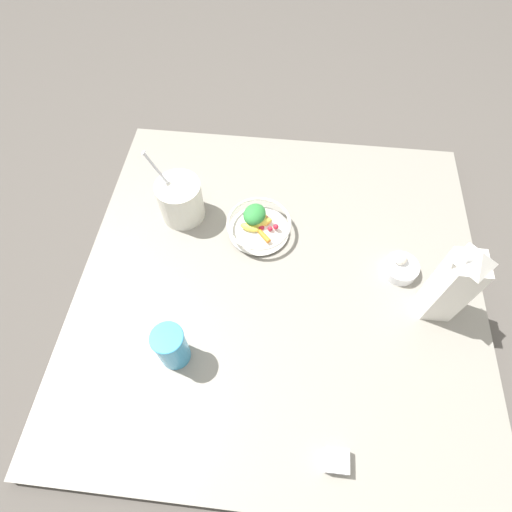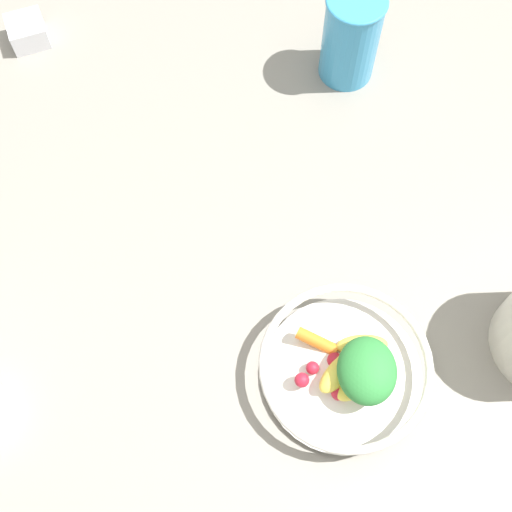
% 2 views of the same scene
% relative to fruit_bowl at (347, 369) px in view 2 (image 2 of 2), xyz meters
% --- Properties ---
extents(ground_plane, '(6.00, 6.00, 0.00)m').
position_rel_fruit_bowl_xyz_m(ground_plane, '(0.16, 0.08, -0.07)').
color(ground_plane, '#4C4742').
extents(countertop, '(1.18, 1.18, 0.03)m').
position_rel_fruit_bowl_xyz_m(countertop, '(0.16, 0.08, -0.05)').
color(countertop, gray).
rests_on(countertop, ground_plane).
extents(fruit_bowl, '(0.20, 0.20, 0.09)m').
position_rel_fruit_bowl_xyz_m(fruit_bowl, '(0.00, 0.00, 0.00)').
color(fruit_bowl, silver).
rests_on(fruit_bowl, countertop).
extents(drinking_cup, '(0.08, 0.08, 0.14)m').
position_rel_fruit_bowl_xyz_m(drinking_cup, '(0.42, -0.18, 0.04)').
color(drinking_cup, '#3893C6').
rests_on(drinking_cup, countertop).
extents(spice_jar, '(0.05, 0.05, 0.04)m').
position_rel_fruit_bowl_xyz_m(spice_jar, '(0.63, 0.25, -0.02)').
color(spice_jar, silver).
rests_on(spice_jar, countertop).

